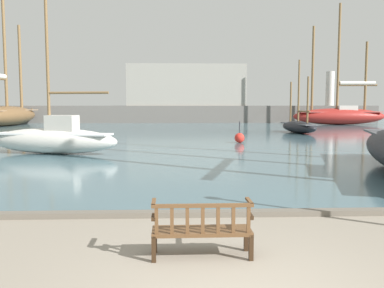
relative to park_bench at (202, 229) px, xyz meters
name	(u,v)px	position (x,y,z in m)	size (l,w,h in m)	color
harbor_water	(182,124)	(0.36, 42.64, -0.43)	(100.00, 80.00, 0.08)	#476670
quay_edge_kerb	(211,213)	(0.36, 2.49, -0.41)	(40.00, 0.30, 0.12)	#675F54
park_bench	(202,229)	(0.00, 0.00, 0.00)	(1.60, 0.53, 0.92)	#322113
sailboat_far_port	(6,113)	(-18.15, 38.84, 0.94)	(4.96, 12.74, 13.35)	brown
sailboat_mid_starboard	(340,114)	(17.62, 39.64, 0.81)	(10.22, 2.84, 13.05)	maroon
sailboat_mid_port	(54,138)	(-6.16, 13.64, 0.35)	(7.26, 2.88, 8.76)	silver
sailboat_far_starboard	(299,126)	(9.42, 26.99, 0.18)	(2.31, 5.41, 5.79)	black
channel_buoy	(239,138)	(3.44, 18.78, -0.09)	(0.59, 0.59, 1.29)	red
far_breakwater	(185,103)	(0.77, 45.27, 1.93)	(47.54, 2.40, 7.11)	#66605B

